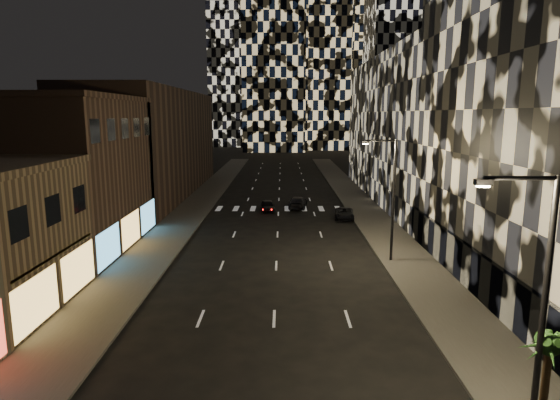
{
  "coord_description": "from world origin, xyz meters",
  "views": [
    {
      "loc": [
        0.44,
        -3.75,
        10.91
      ],
      "look_at": [
        0.3,
        22.96,
        6.0
      ],
      "focal_mm": 30.0,
      "sensor_mm": 36.0,
      "label": 1
    }
  ],
  "objects_px": {
    "streetlight_near": "(537,296)",
    "streetlight_far": "(390,191)",
    "car_dark_rightlane": "(344,213)",
    "car_dark_midlane": "(268,206)",
    "palm_tree": "(549,353)",
    "car_dark_oncoming": "(298,202)"
  },
  "relations": [
    {
      "from": "streetlight_near",
      "to": "streetlight_far",
      "type": "relative_size",
      "value": 1.0
    },
    {
      "from": "streetlight_far",
      "to": "car_dark_rightlane",
      "type": "distance_m",
      "value": 15.37
    },
    {
      "from": "car_dark_midlane",
      "to": "palm_tree",
      "type": "distance_m",
      "value": 39.73
    },
    {
      "from": "car_dark_rightlane",
      "to": "car_dark_oncoming",
      "type": "bearing_deg",
      "value": 135.01
    },
    {
      "from": "streetlight_far",
      "to": "car_dark_midlane",
      "type": "bearing_deg",
      "value": 117.41
    },
    {
      "from": "car_dark_midlane",
      "to": "car_dark_rightlane",
      "type": "distance_m",
      "value": 9.1
    },
    {
      "from": "car_dark_midlane",
      "to": "car_dark_oncoming",
      "type": "height_order",
      "value": "car_dark_oncoming"
    },
    {
      "from": "streetlight_near",
      "to": "car_dark_oncoming",
      "type": "xyz_separation_m",
      "value": [
        -6.07,
        40.31,
        -4.67
      ]
    },
    {
      "from": "streetlight_far",
      "to": "car_dark_rightlane",
      "type": "relative_size",
      "value": 2.15
    },
    {
      "from": "streetlight_far",
      "to": "car_dark_oncoming",
      "type": "distance_m",
      "value": 21.71
    },
    {
      "from": "streetlight_near",
      "to": "palm_tree",
      "type": "xyz_separation_m",
      "value": [
        0.65,
        0.15,
        -2.0
      ]
    },
    {
      "from": "streetlight_far",
      "to": "palm_tree",
      "type": "relative_size",
      "value": 2.32
    },
    {
      "from": "streetlight_near",
      "to": "car_dark_oncoming",
      "type": "relative_size",
      "value": 1.91
    },
    {
      "from": "streetlight_near",
      "to": "car_dark_oncoming",
      "type": "bearing_deg",
      "value": 98.56
    },
    {
      "from": "car_dark_rightlane",
      "to": "palm_tree",
      "type": "bearing_deg",
      "value": -80.89
    },
    {
      "from": "car_dark_midlane",
      "to": "car_dark_oncoming",
      "type": "relative_size",
      "value": 0.79
    },
    {
      "from": "car_dark_rightlane",
      "to": "palm_tree",
      "type": "height_order",
      "value": "palm_tree"
    },
    {
      "from": "streetlight_near",
      "to": "car_dark_midlane",
      "type": "xyz_separation_m",
      "value": [
        -9.57,
        38.46,
        -4.72
      ]
    },
    {
      "from": "car_dark_oncoming",
      "to": "car_dark_rightlane",
      "type": "xyz_separation_m",
      "value": [
        4.71,
        -5.77,
        -0.1
      ]
    },
    {
      "from": "streetlight_near",
      "to": "car_dark_midlane",
      "type": "height_order",
      "value": "streetlight_near"
    },
    {
      "from": "streetlight_far",
      "to": "car_dark_rightlane",
      "type": "bearing_deg",
      "value": 95.32
    },
    {
      "from": "car_dark_oncoming",
      "to": "palm_tree",
      "type": "relative_size",
      "value": 1.21
    }
  ]
}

